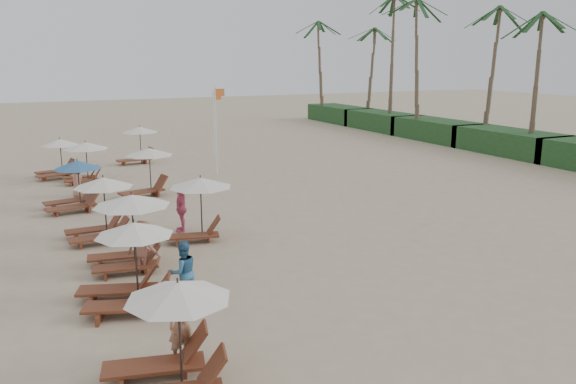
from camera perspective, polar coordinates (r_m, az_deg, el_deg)
name	(u,v)px	position (r m, az deg, el deg)	size (l,w,h in m)	color
ground	(338,275)	(17.67, 4.89, -8.07)	(160.00, 160.00, 0.00)	tan
shrub_hedge	(510,142)	(42.19, 20.95, 4.59)	(3.20, 53.00, 1.60)	#193D1C
palm_row	(511,2)	(42.53, 20.97, 16.99)	(7.00, 52.00, 12.30)	brown
lounger_station_0	(166,344)	(11.74, -11.87, -14.35)	(2.60, 2.35, 2.21)	brown
lounger_station_1	(125,271)	(15.68, -15.68, -7.49)	(2.62, 2.61, 2.25)	brown
lounger_station_2	(126,231)	(18.43, -15.58, -3.72)	(2.64, 2.35, 2.31)	brown
lounger_station_3	(98,211)	(21.61, -18.12, -1.79)	(2.49, 2.09, 2.26)	brown
lounger_station_4	(72,188)	(26.30, -20.38, 0.37)	(2.59, 2.18, 2.12)	brown
lounger_station_5	(83,160)	(31.87, -19.42, 2.95)	(2.47, 2.30, 2.12)	brown
lounger_station_6	(56,160)	(33.86, -21.75, 2.96)	(2.49, 2.18, 2.09)	brown
inland_station_0	(197,201)	(20.73, -8.88, -0.86)	(2.63, 2.24, 2.22)	brown
inland_station_1	(146,168)	(27.96, -13.78, 2.25)	(2.83, 2.24, 2.22)	brown
inland_station_2	(137,142)	(36.93, -14.58, 4.76)	(2.79, 2.24, 2.22)	brown
beachgoer_near	(181,324)	(12.80, -10.40, -12.65)	(0.61, 0.40, 1.68)	tan
beachgoer_mid_a	(183,272)	(15.71, -10.25, -7.70)	(0.81, 0.63, 1.68)	teal
beachgoer_mid_b	(143,247)	(17.99, -14.03, -5.27)	(1.06, 0.61, 1.64)	#8A5746
beachgoer_far_a	(181,208)	(22.00, -10.43, -1.55)	(1.05, 0.44, 1.79)	#CC5179
beachgoer_far_b	(77,181)	(28.70, -19.96, 1.01)	(0.75, 0.49, 1.53)	#A16E57
flag_pole_near	(216,126)	(32.22, -7.05, 6.43)	(0.59, 0.08, 4.92)	silver
flag_pole_far	(214,120)	(38.44, -7.23, 7.00)	(0.60, 0.08, 4.31)	silver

